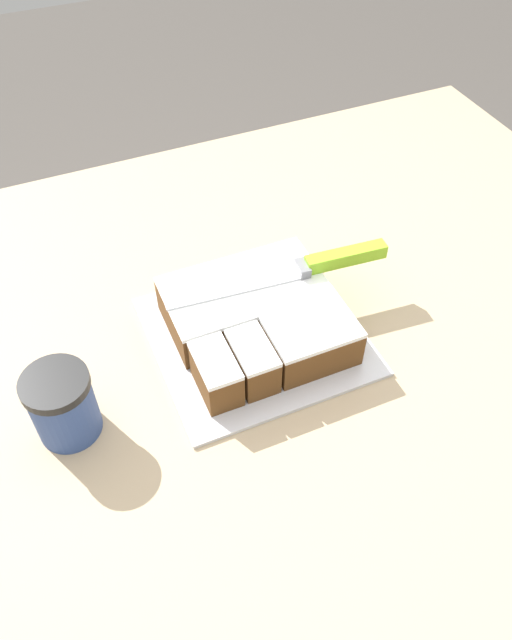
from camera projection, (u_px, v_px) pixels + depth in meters
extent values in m
plane|color=#4C4742|center=(268.00, 576.00, 1.63)|extent=(8.00, 8.00, 0.00)
cube|color=tan|center=(271.00, 491.00, 1.28)|extent=(1.40, 1.10, 0.95)
cube|color=silver|center=(256.00, 336.00, 0.93)|extent=(0.30, 0.29, 0.01)
cube|color=brown|center=(244.00, 301.00, 0.93)|extent=(0.23, 0.13, 0.06)
cube|color=white|center=(244.00, 286.00, 0.91)|extent=(0.23, 0.13, 0.01)
cube|color=brown|center=(311.00, 342.00, 0.88)|extent=(0.12, 0.09, 0.06)
cube|color=white|center=(312.00, 327.00, 0.85)|extent=(0.12, 0.09, 0.01)
cube|color=brown|center=(216.00, 375.00, 0.84)|extent=(0.05, 0.08, 0.06)
cube|color=white|center=(215.00, 361.00, 0.81)|extent=(0.05, 0.08, 0.01)
cube|color=brown|center=(253.00, 363.00, 0.85)|extent=(0.05, 0.08, 0.06)
cube|color=white|center=(253.00, 348.00, 0.83)|extent=(0.05, 0.08, 0.01)
cube|color=silver|center=(237.00, 287.00, 0.90)|extent=(0.22, 0.05, 0.00)
cube|color=slate|center=(302.00, 268.00, 0.92)|extent=(0.02, 0.03, 0.02)
cube|color=#8CCC26|center=(346.00, 257.00, 0.93)|extent=(0.13, 0.03, 0.02)
cylinder|color=#334C8C|center=(64.00, 408.00, 0.79)|extent=(0.08, 0.08, 0.09)
cylinder|color=black|center=(54.00, 384.00, 0.75)|extent=(0.09, 0.09, 0.01)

